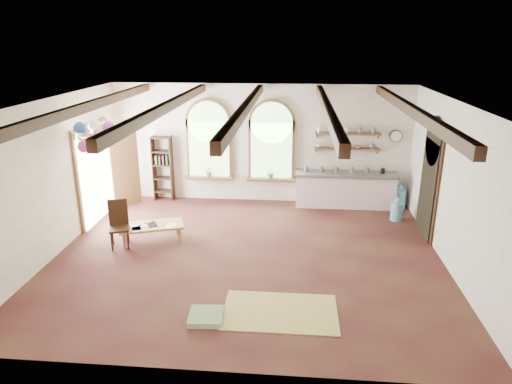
# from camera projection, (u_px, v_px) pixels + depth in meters

# --- Properties ---
(floor) EXTENTS (8.00, 8.00, 0.00)m
(floor) POSITION_uv_depth(u_px,v_px,m) (247.00, 256.00, 9.54)
(floor) COLOR #4F2E20
(floor) RESTS_ON ground
(ceiling_beams) EXTENTS (6.20, 6.80, 0.18)m
(ceiling_beams) POSITION_uv_depth(u_px,v_px,m) (246.00, 107.00, 8.54)
(ceiling_beams) COLOR #341E10
(ceiling_beams) RESTS_ON ceiling
(window_left) EXTENTS (1.30, 0.28, 2.20)m
(window_left) POSITION_uv_depth(u_px,v_px,m) (209.00, 143.00, 12.36)
(window_left) COLOR brown
(window_left) RESTS_ON floor
(window_right) EXTENTS (1.30, 0.28, 2.20)m
(window_right) POSITION_uv_depth(u_px,v_px,m) (272.00, 144.00, 12.22)
(window_right) COLOR brown
(window_right) RESTS_ON floor
(left_doorway) EXTENTS (0.10, 1.90, 2.50)m
(left_doorway) POSITION_uv_depth(u_px,v_px,m) (95.00, 174.00, 11.19)
(left_doorway) COLOR brown
(left_doorway) RESTS_ON floor
(right_doorway) EXTENTS (0.10, 1.30, 2.40)m
(right_doorway) POSITION_uv_depth(u_px,v_px,m) (428.00, 189.00, 10.28)
(right_doorway) COLOR black
(right_doorway) RESTS_ON floor
(kitchen_counter) EXTENTS (2.68, 0.62, 0.94)m
(kitchen_counter) POSITION_uv_depth(u_px,v_px,m) (345.00, 189.00, 12.22)
(kitchen_counter) COLOR silver
(kitchen_counter) RESTS_ON floor
(wall_shelf_lower) EXTENTS (1.70, 0.24, 0.04)m
(wall_shelf_lower) POSITION_uv_depth(u_px,v_px,m) (347.00, 149.00, 12.04)
(wall_shelf_lower) COLOR brown
(wall_shelf_lower) RESTS_ON wall_back
(wall_shelf_upper) EXTENTS (1.70, 0.24, 0.04)m
(wall_shelf_upper) POSITION_uv_depth(u_px,v_px,m) (348.00, 134.00, 11.91)
(wall_shelf_upper) COLOR brown
(wall_shelf_upper) RESTS_ON wall_back
(wall_clock) EXTENTS (0.32, 0.04, 0.32)m
(wall_clock) POSITION_uv_depth(u_px,v_px,m) (396.00, 136.00, 11.89)
(wall_clock) COLOR black
(wall_clock) RESTS_ON wall_back
(bookshelf) EXTENTS (0.53, 0.32, 1.80)m
(bookshelf) POSITION_uv_depth(u_px,v_px,m) (163.00, 168.00, 12.61)
(bookshelf) COLOR #341E10
(bookshelf) RESTS_ON floor
(coffee_table) EXTENTS (1.51, 1.05, 0.39)m
(coffee_table) POSITION_uv_depth(u_px,v_px,m) (152.00, 227.00, 10.13)
(coffee_table) COLOR tan
(coffee_table) RESTS_ON floor
(side_chair) EXTENTS (0.52, 0.52, 1.04)m
(side_chair) POSITION_uv_depth(u_px,v_px,m) (120.00, 234.00, 9.89)
(side_chair) COLOR #341E10
(side_chair) RESTS_ON floor
(floor_mat) EXTENTS (1.90, 1.18, 0.02)m
(floor_mat) POSITION_uv_depth(u_px,v_px,m) (280.00, 312.00, 7.59)
(floor_mat) COLOR tan
(floor_mat) RESTS_ON floor
(floor_cushion) EXTENTS (0.58, 0.58, 0.09)m
(floor_cushion) POSITION_uv_depth(u_px,v_px,m) (206.00, 316.00, 7.39)
(floor_cushion) COLOR gray
(floor_cushion) RESTS_ON floor
(water_jug_a) EXTENTS (0.34, 0.34, 0.65)m
(water_jug_a) POSITION_uv_depth(u_px,v_px,m) (399.00, 198.00, 12.16)
(water_jug_a) COLOR #61A3D0
(water_jug_a) RESTS_ON floor
(water_jug_b) EXTENTS (0.31, 0.31, 0.60)m
(water_jug_b) POSITION_uv_depth(u_px,v_px,m) (397.00, 210.00, 11.34)
(water_jug_b) COLOR #61A3D0
(water_jug_b) RESTS_ON floor
(balloon_cluster) EXTENTS (1.00, 1.00, 1.16)m
(balloon_cluster) POSITION_uv_depth(u_px,v_px,m) (94.00, 135.00, 9.82)
(balloon_cluster) COLOR white
(balloon_cluster) RESTS_ON floor
(table_book) EXTENTS (0.22, 0.28, 0.02)m
(table_book) POSITION_uv_depth(u_px,v_px,m) (145.00, 221.00, 10.30)
(table_book) COLOR olive
(table_book) RESTS_ON coffee_table
(tablet) EXTENTS (0.30, 0.34, 0.01)m
(tablet) POSITION_uv_depth(u_px,v_px,m) (152.00, 225.00, 10.11)
(tablet) COLOR black
(tablet) RESTS_ON coffee_table
(potted_plant_left) EXTENTS (0.27, 0.23, 0.30)m
(potted_plant_left) POSITION_uv_depth(u_px,v_px,m) (209.00, 171.00, 12.51)
(potted_plant_left) COLOR #598C4C
(potted_plant_left) RESTS_ON window_left
(potted_plant_right) EXTENTS (0.27, 0.23, 0.30)m
(potted_plant_right) POSITION_uv_depth(u_px,v_px,m) (271.00, 173.00, 12.37)
(potted_plant_right) COLOR #598C4C
(potted_plant_right) RESTS_ON window_right
(shelf_cup_a) EXTENTS (0.12, 0.10, 0.10)m
(shelf_cup_a) POSITION_uv_depth(u_px,v_px,m) (318.00, 146.00, 12.08)
(shelf_cup_a) COLOR white
(shelf_cup_a) RESTS_ON wall_shelf_lower
(shelf_cup_b) EXTENTS (0.10, 0.10, 0.09)m
(shelf_cup_b) POSITION_uv_depth(u_px,v_px,m) (332.00, 146.00, 12.05)
(shelf_cup_b) COLOR beige
(shelf_cup_b) RESTS_ON wall_shelf_lower
(shelf_bowl_a) EXTENTS (0.22, 0.22, 0.05)m
(shelf_bowl_a) POSITION_uv_depth(u_px,v_px,m) (345.00, 147.00, 12.03)
(shelf_bowl_a) COLOR beige
(shelf_bowl_a) RESTS_ON wall_shelf_lower
(shelf_bowl_b) EXTENTS (0.20, 0.20, 0.06)m
(shelf_bowl_b) POSITION_uv_depth(u_px,v_px,m) (359.00, 147.00, 12.00)
(shelf_bowl_b) COLOR #8C664C
(shelf_bowl_b) RESTS_ON wall_shelf_lower
(shelf_vase) EXTENTS (0.18, 0.18, 0.19)m
(shelf_vase) POSITION_uv_depth(u_px,v_px,m) (372.00, 145.00, 11.95)
(shelf_vase) COLOR slate
(shelf_vase) RESTS_ON wall_shelf_lower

